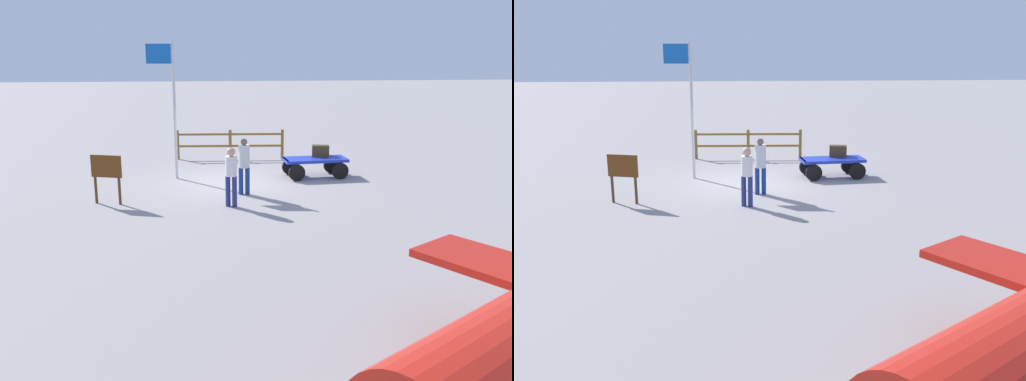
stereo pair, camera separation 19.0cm
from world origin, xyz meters
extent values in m
plane|color=gray|center=(0.00, 0.00, 0.00)|extent=(120.00, 120.00, 0.00)
cube|color=#2033BE|center=(-3.00, -0.59, 0.61)|extent=(2.25, 1.11, 0.10)
cube|color=#2033BE|center=(-1.96, -0.51, 0.61)|extent=(0.15, 0.90, 0.10)
cylinder|color=black|center=(-2.28, -0.04, 0.28)|extent=(0.57, 0.16, 0.56)
cylinder|color=black|center=(-2.20, -1.02, 0.28)|extent=(0.57, 0.16, 0.56)
cylinder|color=black|center=(-3.80, -0.17, 0.28)|extent=(0.57, 0.16, 0.56)
cylinder|color=black|center=(-3.73, -1.14, 0.28)|extent=(0.57, 0.16, 0.56)
cube|color=maroon|center=(-3.34, -1.01, 0.84)|extent=(0.56, 0.46, 0.35)
cube|color=#41341C|center=(-3.25, -0.86, 0.86)|extent=(0.63, 0.42, 0.40)
cylinder|color=navy|center=(-0.48, 1.55, 0.42)|extent=(0.14, 0.14, 0.84)
cylinder|color=navy|center=(-0.28, 1.54, 0.42)|extent=(0.14, 0.14, 0.84)
cylinder|color=silver|center=(-0.38, 1.55, 1.19)|extent=(0.35, 0.35, 0.69)
sphere|color=#845D4C|center=(-0.38, 1.55, 1.63)|extent=(0.20, 0.20, 0.20)
cylinder|color=navy|center=(0.00, 2.89, 0.44)|extent=(0.14, 0.14, 0.89)
cylinder|color=navy|center=(0.18, 2.81, 0.44)|extent=(0.14, 0.14, 0.89)
cylinder|color=white|center=(0.09, 2.85, 1.17)|extent=(0.42, 0.42, 0.56)
sphere|color=tan|center=(0.09, 2.85, 1.57)|extent=(0.25, 0.25, 0.25)
cylinder|color=silver|center=(1.77, -0.81, 2.30)|extent=(0.10, 0.10, 4.60)
cube|color=blue|center=(2.23, -0.81, 4.18)|extent=(0.82, 0.12, 0.63)
cylinder|color=#4C3319|center=(3.25, 2.32, 0.39)|extent=(0.08, 0.08, 0.78)
cylinder|color=#4C3319|center=(3.95, 2.12, 0.39)|extent=(0.08, 0.08, 0.78)
cube|color=#5F3412|center=(3.60, 2.22, 1.10)|extent=(0.89, 0.31, 0.64)
cylinder|color=brown|center=(-2.35, -4.00, 0.59)|extent=(0.12, 0.12, 1.19)
cylinder|color=brown|center=(-0.24, -4.12, 0.59)|extent=(0.12, 0.12, 1.19)
cylinder|color=brown|center=(1.86, -4.24, 0.59)|extent=(0.12, 0.12, 1.19)
cube|color=brown|center=(-0.24, -4.12, 1.01)|extent=(4.22, 0.32, 0.08)
cube|color=brown|center=(-0.24, -4.12, 0.53)|extent=(4.22, 0.32, 0.08)
camera|label=1|loc=(0.86, 17.78, 4.32)|focal=38.48mm
camera|label=2|loc=(0.67, 17.79, 4.32)|focal=38.48mm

